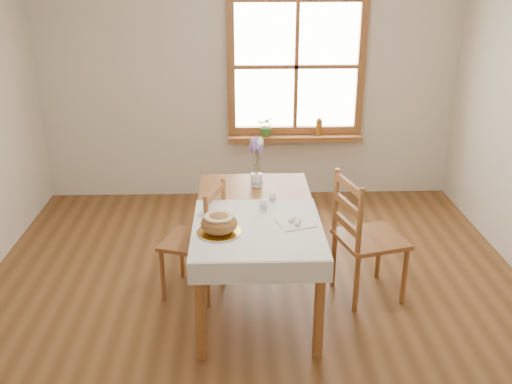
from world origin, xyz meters
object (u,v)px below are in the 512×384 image
chair_left (193,239)px  chair_right (371,237)px  dining_table (256,221)px  flower_vase (257,181)px  bread_plate (219,232)px

chair_left → chair_right: bearing=104.6°
dining_table → flower_vase: flower_vase is taller
chair_left → chair_right: size_ratio=0.91×
chair_right → bread_plate: size_ratio=3.47×
chair_left → bread_plate: 0.63m
dining_table → flower_vase: bearing=87.4°
chair_left → bread_plate: chair_left is taller
chair_left → flower_vase: size_ratio=8.68×
chair_right → dining_table: bearing=75.6°
bread_plate → flower_vase: size_ratio=2.74×
dining_table → chair_right: chair_right is taller
chair_right → chair_left: bearing=71.0°
bread_plate → chair_left: bearing=114.6°
chair_right → bread_plate: 1.25m
chair_right → flower_vase: (-0.86, 0.48, 0.29)m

